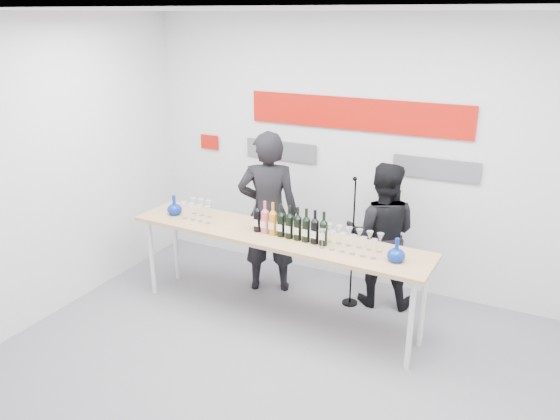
{
  "coord_description": "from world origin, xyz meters",
  "views": [
    {
      "loc": [
        1.88,
        -3.66,
        2.98
      ],
      "look_at": [
        -0.36,
        0.86,
        1.15
      ],
      "focal_mm": 35.0,
      "sensor_mm": 36.0,
      "label": 1
    }
  ],
  "objects_px": {
    "presenter_right": "(381,235)",
    "tasting_table": "(275,241)",
    "presenter_left": "(268,213)",
    "mic_stand": "(351,267)"
  },
  "relations": [
    {
      "from": "presenter_right",
      "to": "tasting_table",
      "type": "bearing_deg",
      "value": 30.6
    },
    {
      "from": "tasting_table",
      "to": "presenter_right",
      "type": "xyz_separation_m",
      "value": [
        0.85,
        0.79,
        -0.08
      ]
    },
    {
      "from": "tasting_table",
      "to": "presenter_left",
      "type": "bearing_deg",
      "value": 126.14
    },
    {
      "from": "tasting_table",
      "to": "presenter_right",
      "type": "bearing_deg",
      "value": 45.33
    },
    {
      "from": "presenter_right",
      "to": "mic_stand",
      "type": "relative_size",
      "value": 1.09
    },
    {
      "from": "presenter_left",
      "to": "mic_stand",
      "type": "height_order",
      "value": "presenter_left"
    },
    {
      "from": "presenter_right",
      "to": "presenter_left",
      "type": "bearing_deg",
      "value": -1.27
    },
    {
      "from": "presenter_left",
      "to": "presenter_right",
      "type": "relative_size",
      "value": 1.16
    },
    {
      "from": "presenter_left",
      "to": "presenter_right",
      "type": "height_order",
      "value": "presenter_left"
    },
    {
      "from": "presenter_left",
      "to": "presenter_right",
      "type": "distance_m",
      "value": 1.24
    }
  ]
}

